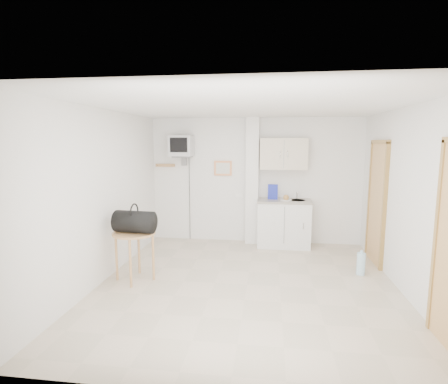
# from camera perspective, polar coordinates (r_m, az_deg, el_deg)

# --- Properties ---
(ground) EXTENTS (4.50, 4.50, 0.00)m
(ground) POSITION_cam_1_polar(r_m,az_deg,el_deg) (5.19, 3.78, -14.85)
(ground) COLOR #B4A58D
(ground) RESTS_ON ground
(room_envelope) EXTENTS (4.24, 4.54, 2.55)m
(room_envelope) POSITION_cam_1_polar(r_m,az_deg,el_deg) (4.88, 6.83, 2.35)
(room_envelope) COLOR white
(room_envelope) RESTS_ON ground
(kitchenette) EXTENTS (1.03, 0.58, 2.10)m
(kitchenette) POSITION_cam_1_polar(r_m,az_deg,el_deg) (6.88, 9.72, -2.18)
(kitchenette) COLOR silver
(kitchenette) RESTS_ON ground
(crt_television) EXTENTS (0.44, 0.45, 2.15)m
(crt_television) POSITION_cam_1_polar(r_m,az_deg,el_deg) (7.01, -6.96, 7.37)
(crt_television) COLOR slate
(crt_television) RESTS_ON ground
(round_table) EXTENTS (0.62, 0.62, 0.73)m
(round_table) POSITION_cam_1_polar(r_m,az_deg,el_deg) (5.30, -14.45, -7.44)
(round_table) COLOR #A97945
(round_table) RESTS_ON ground
(duffel_bag) EXTENTS (0.60, 0.37, 0.43)m
(duffel_bag) POSITION_cam_1_polar(r_m,az_deg,el_deg) (5.22, -14.39, -4.69)
(duffel_bag) COLOR black
(duffel_bag) RESTS_ON round_table
(water_bottle) EXTENTS (0.13, 0.13, 0.38)m
(water_bottle) POSITION_cam_1_polar(r_m,az_deg,el_deg) (5.87, 21.45, -10.83)
(water_bottle) COLOR #ABD6EA
(water_bottle) RESTS_ON ground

